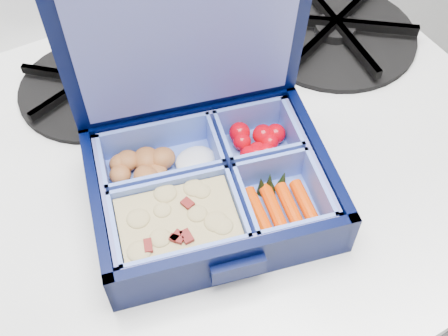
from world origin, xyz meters
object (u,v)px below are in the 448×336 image
burner_grate (335,27)px  fork (194,116)px  stove (224,295)px  bento_box (211,188)px

burner_grate → fork: (-0.21, -0.04, -0.01)m
stove → bento_box: bearing=-126.1°
bento_box → stove: bearing=67.5°
stove → bento_box: bento_box is taller
stove → burner_grate: 0.49m
stove → bento_box: 0.47m
stove → bento_box: size_ratio=3.98×
burner_grate → fork: burner_grate is taller
bento_box → fork: bento_box is taller
fork → stove: bearing=-15.4°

